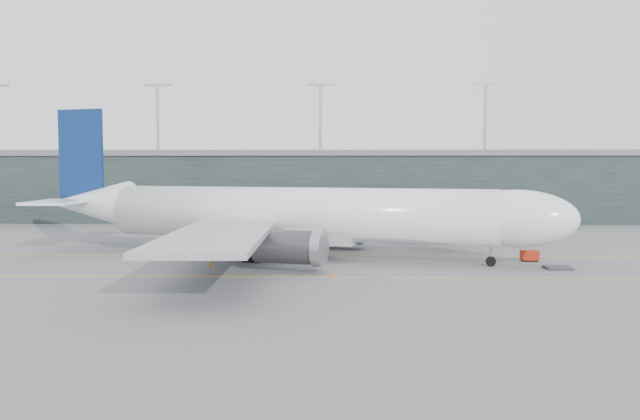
{
  "coord_description": "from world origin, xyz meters",
  "views": [
    {
      "loc": [
        8.04,
        -85.94,
        11.81
      ],
      "look_at": [
        6.13,
        -4.0,
        6.07
      ],
      "focal_mm": 35.0,
      "sensor_mm": 36.0,
      "label": 1
    }
  ],
  "objects": [
    {
      "name": "uld_c",
      "position": [
        0.99,
        9.52,
        1.0
      ],
      "size": [
        2.47,
        2.18,
        1.91
      ],
      "rotation": [
        0.0,
        0.0,
        -0.27
      ],
      "color": "#39383E",
      "rests_on": "ground"
    },
    {
      "name": "uld_b",
      "position": [
        -2.7,
        10.42,
        1.05
      ],
      "size": [
        2.69,
        2.46,
        1.99
      ],
      "rotation": [
        0.0,
        0.0,
        0.39
      ],
      "color": "#39383E",
      "rests_on": "ground"
    },
    {
      "name": "main_aircraft",
      "position": [
        2.97,
        -6.12,
        5.58
      ],
      "size": [
        69.99,
        64.45,
        19.89
      ],
      "rotation": [
        0.0,
        0.0,
        -0.26
      ],
      "color": "white",
      "rests_on": "ground"
    },
    {
      "name": "gse_cart",
      "position": [
        32.38,
        -8.29,
        0.77
      ],
      "size": [
        2.13,
        1.45,
        1.39
      ],
      "rotation": [
        0.0,
        0.0,
        0.08
      ],
      "color": "#A6200B",
      "rests_on": "ground"
    },
    {
      "name": "terminal",
      "position": [
        -0.0,
        58.0,
        7.62
      ],
      "size": [
        240.0,
        36.0,
        29.0
      ],
      "color": "black",
      "rests_on": "ground"
    },
    {
      "name": "cone_wing_stbd",
      "position": [
        7.91,
        -20.38,
        0.35
      ],
      "size": [
        0.44,
        0.44,
        0.69
      ],
      "primitive_type": "cone",
      "color": "orange",
      "rests_on": "ground"
    },
    {
      "name": "taxiline_a",
      "position": [
        0.0,
        -4.0,
        0.01
      ],
      "size": [
        160.0,
        0.25,
        0.02
      ],
      "primitive_type": "cube",
      "color": "#EDAE16",
      "rests_on": "ground"
    },
    {
      "name": "uld_a",
      "position": [
        -3.44,
        10.38,
        1.03
      ],
      "size": [
        2.39,
        2.02,
        1.97
      ],
      "rotation": [
        0.0,
        0.0,
        -0.14
      ],
      "color": "#39383E",
      "rests_on": "ground"
    },
    {
      "name": "ground",
      "position": [
        0.0,
        0.0,
        0.0
      ],
      "size": [
        320.0,
        320.0,
        0.0
      ],
      "primitive_type": "plane",
      "color": "#5A5B5F",
      "rests_on": "ground"
    },
    {
      "name": "cone_wing_port",
      "position": [
        6.68,
        9.5,
        0.32
      ],
      "size": [
        0.4,
        0.4,
        0.64
      ],
      "primitive_type": "cone",
      "color": "red",
      "rests_on": "ground"
    },
    {
      "name": "baggage_dolly",
      "position": [
        33.83,
        -14.1,
        0.17
      ],
      "size": [
        2.88,
        2.31,
        0.29
      ],
      "primitive_type": "cube",
      "rotation": [
        0.0,
        0.0,
        0.0
      ],
      "color": "#313236",
      "rests_on": "ground"
    },
    {
      "name": "taxiline_lead_main",
      "position": [
        5.0,
        20.0,
        0.01
      ],
      "size": [
        0.25,
        60.0,
        0.02
      ],
      "primitive_type": "cube",
      "color": "#EDAE16",
      "rests_on": "ground"
    },
    {
      "name": "cone_nose",
      "position": [
        34.53,
        -4.77,
        0.33
      ],
      "size": [
        0.42,
        0.42,
        0.67
      ],
      "primitive_type": "cone",
      "color": "#DE4E0C",
      "rests_on": "ground"
    },
    {
      "name": "jet_bridge",
      "position": [
        18.91,
        25.81,
        5.42
      ],
      "size": [
        14.1,
        46.98,
        7.24
      ],
      "rotation": [
        0.0,
        0.0,
        0.23
      ],
      "color": "#27262B",
      "rests_on": "ground"
    },
    {
      "name": "cone_tail",
      "position": [
        -6.89,
        -12.54,
        0.35
      ],
      "size": [
        0.43,
        0.43,
        0.69
      ],
      "primitive_type": "cone",
      "color": "orange",
      "rests_on": "ground"
    },
    {
      "name": "taxiline_b",
      "position": [
        0.0,
        -20.0,
        0.01
      ],
      "size": [
        160.0,
        0.25,
        0.02
      ],
      "primitive_type": "cube",
      "color": "#EDAE16",
      "rests_on": "ground"
    }
  ]
}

